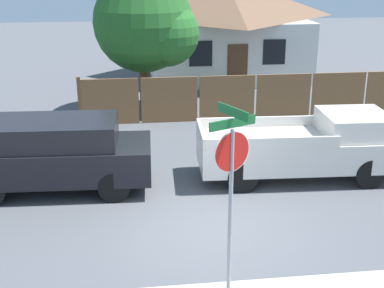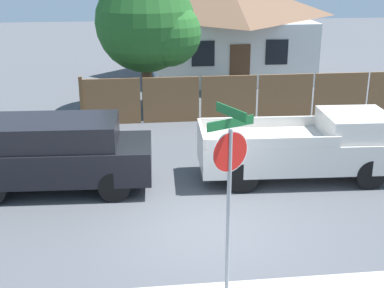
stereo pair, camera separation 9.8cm
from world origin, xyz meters
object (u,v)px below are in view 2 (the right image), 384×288
(oak_tree, at_px, (150,25))
(orange_pickup, at_px, (308,146))
(house, at_px, (226,24))
(stop_sign, at_px, (229,175))
(red_suv, at_px, (55,152))

(oak_tree, bearing_deg, orange_pickup, -62.42)
(house, distance_m, oak_tree, 7.56)
(house, height_order, stop_sign, house)
(oak_tree, xyz_separation_m, red_suv, (-2.74, -7.19, -2.22))
(house, relative_size, orange_pickup, 1.46)
(house, height_order, red_suv, house)
(stop_sign, bearing_deg, house, 55.02)
(oak_tree, height_order, stop_sign, oak_tree)
(orange_pickup, bearing_deg, red_suv, -177.37)
(house, xyz_separation_m, orange_pickup, (-0.23, -13.58, -1.56))
(house, distance_m, stop_sign, 18.92)
(oak_tree, distance_m, stop_sign, 12.31)
(oak_tree, distance_m, orange_pickup, 8.46)
(stop_sign, bearing_deg, red_suv, 99.19)
(oak_tree, bearing_deg, red_suv, -110.82)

